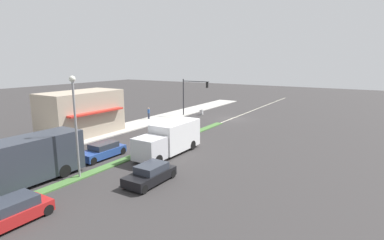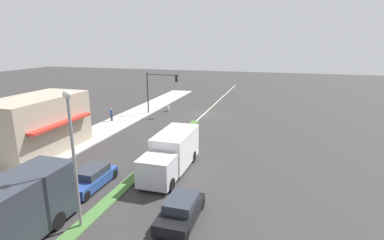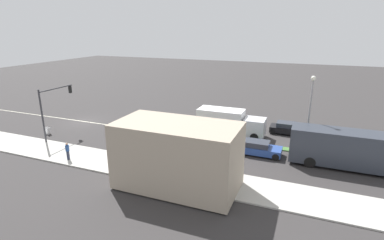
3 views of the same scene
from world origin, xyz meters
name	(u,v)px [view 2 (image 2 of 3)]	position (x,y,z in m)	size (l,w,h in m)	color
ground_plane	(149,164)	(0.00, 18.00, 0.00)	(160.00, 160.00, 0.00)	#333030
sidewalk_right	(54,154)	(9.00, 18.50, 0.06)	(4.00, 73.00, 0.12)	#B2AFA8
median_strip	(80,227)	(0.00, 27.00, 0.05)	(0.90, 46.00, 0.10)	#477538
lane_marking_center	(204,114)	(0.00, 0.00, 0.00)	(0.16, 60.00, 0.01)	beige
building_corner_store	(38,124)	(10.61, 18.17, 2.59)	(5.34, 9.04, 4.94)	tan
traffic_signal_main	(157,86)	(6.12, 1.54, 3.90)	(4.59, 0.34, 5.60)	#333338
street_lamp	(72,143)	(0.00, 26.90, 4.78)	(0.44, 0.44, 7.37)	gray
pedestrian	(111,114)	(10.07, 6.97, 0.97)	(0.34, 0.34, 1.62)	#282D42
warning_aframe_sign	(168,108)	(5.42, -0.41, 0.43)	(0.45, 0.53, 0.84)	silver
delivery_truck	(172,152)	(-2.20, 18.60, 1.47)	(2.44, 7.50, 2.87)	silver
coupe_blue	(91,178)	(2.20, 22.73, 0.64)	(1.82, 4.25, 1.33)	#284793
suv_black	(181,210)	(-5.00, 24.83, 0.63)	(1.84, 3.98, 1.32)	black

